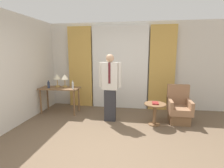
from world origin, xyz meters
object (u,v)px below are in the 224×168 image
table_lamp_left (57,78)px  bottle_by_lamp (73,86)px  person (110,85)px  side_table (155,110)px  table_lamp_right (65,78)px  armchair (179,109)px  bottle_near_edge (49,85)px  desk (60,92)px  book (155,103)px

table_lamp_left → bottle_by_lamp: table_lamp_left is taller
person → side_table: 1.28m
table_lamp_right → table_lamp_left: bearing=180.0°
bottle_by_lamp → armchair: (2.86, -0.05, -0.52)m
bottle_by_lamp → person: 1.14m
bottle_near_edge → bottle_by_lamp: bottle_by_lamp is taller
desk → person: bearing=-13.5°
person → book: (1.14, -0.09, -0.39)m
book → bottle_by_lamp: bearing=171.2°
person → book: bearing=-4.7°
desk → table_lamp_right: size_ratio=3.00×
table_lamp_right → person: 1.53m
person → desk: bearing=166.5°
desk → table_lamp_right: bearing=45.2°
person → side_table: size_ratio=3.19×
desk → side_table: size_ratio=2.09×
bottle_by_lamp → person: person is taller
desk → person: person is taller
person → side_table: (1.13, -0.09, -0.58)m
book → table_lamp_right: bearing=167.1°
bottle_by_lamp → side_table: 2.31m
table_lamp_right → book: (2.58, -0.59, -0.48)m
person → armchair: (1.76, 0.20, -0.62)m
table_lamp_right → bottle_by_lamp: table_lamp_right is taller
bottle_near_edge → person: size_ratio=0.13×
desk → side_table: (2.70, -0.47, -0.26)m
desk → table_lamp_left: table_lamp_left is taller
table_lamp_right → bottle_by_lamp: 0.46m
desk → bottle_near_edge: 0.37m
armchair → side_table: 0.69m
table_lamp_left → bottle_near_edge: 0.33m
desk → side_table: bearing=-9.8°
bottle_by_lamp → desk: bearing=165.3°
armchair → side_table: bearing=-155.1°
table_lamp_right → book: bearing=-12.9°
table_lamp_left → side_table: size_ratio=0.70×
bottle_by_lamp → book: (2.24, -0.35, -0.30)m
bottle_by_lamp → table_lamp_left: bearing=157.3°
bottle_by_lamp → armchair: bottle_by_lamp is taller
table_lamp_left → armchair: bearing=-4.9°
bottle_by_lamp → book: bottle_by_lamp is taller
table_lamp_right → bottle_near_edge: size_ratio=1.74×
desk → table_lamp_left: bearing=134.8°
person → armchair: size_ratio=1.83×
bottle_near_edge → book: 3.03m
book → bottle_near_edge: bearing=172.7°
table_lamp_left → bottle_by_lamp: size_ratio=1.57×
desk → table_lamp_right: (0.12, 0.12, 0.40)m
bottle_near_edge → armchair: (3.61, -0.09, -0.51)m
desk → side_table: desk is taller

